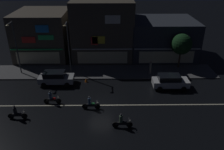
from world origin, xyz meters
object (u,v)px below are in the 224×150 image
object	(u,v)px
parked_car_trailing	(56,78)
streetlamp_west	(15,44)
motorcycle_opposite_lane	(122,122)
motorcycle_trailing_far	(91,104)
parked_car_near_kerb	(170,81)
pedestrian_on_sidewalk	(150,67)
motorcycle_lead	(52,98)
streetlamp_mid	(68,44)
motorcycle_following	(17,113)
traffic_cone	(86,80)

from	to	relation	value
parked_car_trailing	streetlamp_west	bearing A→B (deg)	153.09
motorcycle_opposite_lane	motorcycle_trailing_far	distance (m)	4.34
motorcycle_opposite_lane	parked_car_near_kerb	bearing A→B (deg)	-124.55
streetlamp_west	pedestrian_on_sidewalk	bearing A→B (deg)	-0.54
motorcycle_lead	motorcycle_trailing_far	xyz separation A→B (m)	(4.26, -1.05, 0.00)
streetlamp_mid	motorcycle_following	size ratio (longest dim) A/B	3.68
parked_car_trailing	pedestrian_on_sidewalk	bearing A→B (deg)	11.89
parked_car_near_kerb	streetlamp_west	bearing A→B (deg)	-11.31
parked_car_near_kerb	traffic_cone	world-z (taller)	parked_car_near_kerb
motorcycle_opposite_lane	traffic_cone	bearing A→B (deg)	-59.95
motorcycle_lead	motorcycle_following	bearing A→B (deg)	-131.71
motorcycle_following	parked_car_near_kerb	bearing A→B (deg)	-163.03
parked_car_near_kerb	parked_car_trailing	size ratio (longest dim) A/B	1.00
parked_car_near_kerb	streetlamp_mid	bearing A→B (deg)	-17.41
streetlamp_mid	motorcycle_trailing_far	size ratio (longest dim) A/B	3.68
pedestrian_on_sidewalk	motorcycle_lead	bearing A→B (deg)	-69.08
streetlamp_mid	motorcycle_opposite_lane	distance (m)	13.54
streetlamp_mid	pedestrian_on_sidewalk	world-z (taller)	streetlamp_mid
parked_car_near_kerb	motorcycle_following	xyz separation A→B (m)	(-16.39, -5.96, -0.24)
motorcycle_following	motorcycle_opposite_lane	size ratio (longest dim) A/B	1.00
motorcycle_following	streetlamp_mid	bearing A→B (deg)	-113.86
pedestrian_on_sidewalk	traffic_cone	distance (m)	8.81
parked_car_near_kerb	motorcycle_following	distance (m)	17.44
parked_car_near_kerb	motorcycle_trailing_far	world-z (taller)	parked_car_near_kerb
motorcycle_lead	parked_car_trailing	bearing A→B (deg)	100.77
streetlamp_west	motorcycle_lead	distance (m)	9.96
motorcycle_following	traffic_cone	distance (m)	9.69
motorcycle_lead	motorcycle_trailing_far	distance (m)	4.39
motorcycle_opposite_lane	traffic_cone	xyz separation A→B (m)	(-4.12, 8.98, -0.36)
parked_car_near_kerb	motorcycle_lead	xyz separation A→B (m)	(-13.56, -3.32, -0.24)
motorcycle_following	pedestrian_on_sidewalk	bearing A→B (deg)	-149.48
parked_car_near_kerb	motorcycle_opposite_lane	distance (m)	9.65
parked_car_near_kerb	parked_car_trailing	world-z (taller)	same
streetlamp_mid	traffic_cone	size ratio (longest dim) A/B	12.72
parked_car_near_kerb	motorcycle_following	size ratio (longest dim) A/B	2.26
parked_car_trailing	motorcycle_opposite_lane	size ratio (longest dim) A/B	2.26
streetlamp_west	parked_car_near_kerb	world-z (taller)	streetlamp_west
streetlamp_west	parked_car_trailing	distance (m)	6.95
motorcycle_opposite_lane	parked_car_trailing	bearing A→B (deg)	-42.17
streetlamp_mid	parked_car_trailing	size ratio (longest dim) A/B	1.63
streetlamp_mid	motorcycle_opposite_lane	world-z (taller)	streetlamp_mid
streetlamp_mid	motorcycle_following	xyz separation A→B (m)	(-3.78, -9.92, -3.64)
motorcycle_opposite_lane	motorcycle_following	bearing A→B (deg)	-2.61
streetlamp_mid	motorcycle_opposite_lane	bearing A→B (deg)	-60.51
motorcycle_opposite_lane	motorcycle_trailing_far	bearing A→B (deg)	-38.85
motorcycle_lead	traffic_cone	distance (m)	5.89
motorcycle_lead	motorcycle_opposite_lane	world-z (taller)	same
traffic_cone	parked_car_trailing	bearing A→B (deg)	-173.18
streetlamp_west	parked_car_near_kerb	xyz separation A→B (m)	(19.39, -3.88, -3.44)
motorcycle_lead	motorcycle_following	distance (m)	3.87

